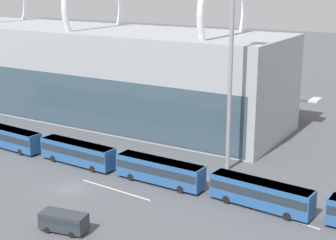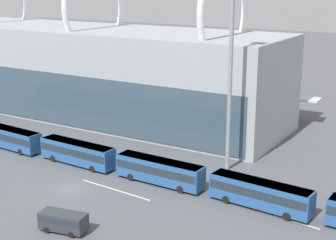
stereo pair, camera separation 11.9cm
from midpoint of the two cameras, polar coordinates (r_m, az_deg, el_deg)
The scene contains 12 objects.
ground_plane at distance 69.24m, azimuth -10.56°, elevation -7.47°, with size 440.00×440.00×0.00m, color #515459.
terminal_building at distance 122.51m, azimuth -17.94°, elevation 6.45°, with size 130.74×21.67×30.21m.
airliner_at_gate_near at distance 129.89m, azimuth -14.09°, elevation 5.24°, with size 36.74×36.18×14.30m.
airliner_at_gate_far at distance 105.86m, azimuth 5.45°, elevation 3.78°, with size 41.67×39.67×13.85m.
shuttle_bus_1 at distance 86.73m, azimuth -17.14°, elevation -1.79°, with size 12.89×3.32×3.39m.
shuttle_bus_2 at distance 76.99m, azimuth -9.96°, elevation -3.48°, with size 12.86×3.11×3.39m.
shuttle_bus_3 at distance 68.85m, azimuth -0.90°, elevation -5.55°, with size 12.81×2.83×3.39m.
shuttle_bus_4 at distance 62.81m, azimuth 10.25°, elevation -7.94°, with size 12.92×3.51×3.39m.
service_van_foreground at distance 57.93m, azimuth -11.47°, elevation -10.87°, with size 5.50×3.06×2.15m.
floodlight_mast at distance 70.81m, azimuth 7.04°, elevation 7.70°, with size 2.32×2.32×28.30m.
lane_stripe_2 at distance 62.18m, azimuth 11.76°, elevation -10.28°, with size 11.16×0.25×0.01m, color silver.
lane_stripe_3 at distance 68.07m, azimuth -5.85°, elevation -7.69°, with size 11.53×0.25×0.01m, color silver.
Camera 2 is at (43.40, -46.92, 26.65)m, focal length 55.00 mm.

